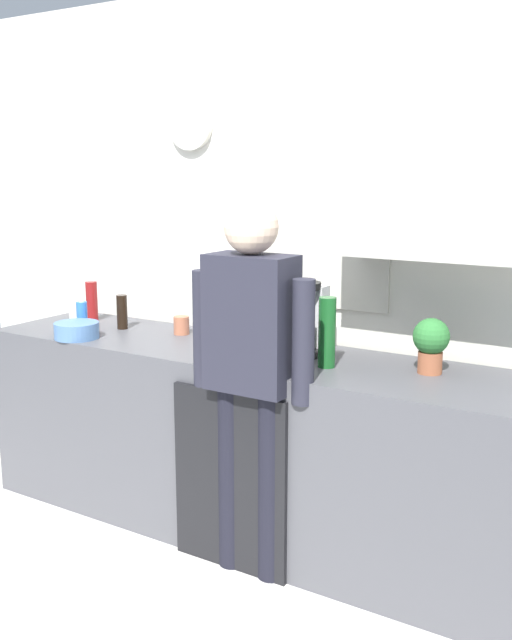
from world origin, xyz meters
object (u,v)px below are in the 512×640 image
at_px(cup_blue_mug, 216,325).
at_px(mixing_bowl, 77,330).
at_px(coffee_maker, 304,321).
at_px(bottle_dark_sauce, 122,312).
at_px(cup_terracotta_mug, 181,325).
at_px(dish_soap, 82,315).
at_px(potted_plant, 431,342).
at_px(person_at_sink, 251,359).
at_px(cup_white_mug, 76,311).
at_px(bottle_red_vinegar, 92,301).
at_px(bottle_green_wine, 327,332).

xyz_separation_m(cup_blue_mug, mixing_bowl, (-0.55, -0.43, -0.01)).
height_order(coffee_maker, bottle_dark_sauce, coffee_maker).
distance_m(cup_terracotta_mug, dish_soap, 0.54).
bearing_deg(coffee_maker, bottle_dark_sauce, -177.51).
bearing_deg(potted_plant, dish_soap, -175.29).
height_order(coffee_maker, potted_plant, coffee_maker).
relative_size(cup_blue_mug, person_at_sink, 0.06).
height_order(coffee_maker, cup_blue_mug, coffee_maker).
relative_size(bottle_dark_sauce, potted_plant, 0.78).
bearing_deg(cup_white_mug, bottle_red_vinegar, 9.94).
height_order(cup_white_mug, mixing_bowl, cup_white_mug).
relative_size(bottle_red_vinegar, potted_plant, 0.96).
distance_m(bottle_dark_sauce, person_at_sink, 1.09).
bearing_deg(bottle_dark_sauce, bottle_red_vinegar, 166.11).
bearing_deg(mixing_bowl, bottle_red_vinegar, 123.90).
height_order(cup_white_mug, cup_blue_mug, cup_blue_mug).
bearing_deg(cup_white_mug, person_at_sink, -16.37).
bearing_deg(coffee_maker, bottle_red_vinegar, 178.97).
xyz_separation_m(bottle_red_vinegar, cup_white_mug, (-0.10, -0.02, -0.06)).
distance_m(coffee_maker, bottle_dark_sauce, 1.06).
relative_size(potted_plant, dish_soap, 1.28).
height_order(cup_blue_mug, mixing_bowl, cup_blue_mug).
bearing_deg(bottle_green_wine, person_at_sink, -132.37).
distance_m(bottle_red_vinegar, cup_white_mug, 0.12).
relative_size(coffee_maker, mixing_bowl, 1.50).
relative_size(cup_white_mug, person_at_sink, 0.06).
distance_m(bottle_green_wine, cup_white_mug, 1.65).
height_order(mixing_bowl, potted_plant, potted_plant).
relative_size(cup_white_mug, mixing_bowl, 0.43).
bearing_deg(coffee_maker, cup_blue_mug, 170.13).
distance_m(coffee_maker, person_at_sink, 0.42).
bearing_deg(bottle_red_vinegar, mixing_bowl, -56.10).
bearing_deg(cup_terracotta_mug, coffee_maker, -1.21).
xyz_separation_m(mixing_bowl, person_at_sink, (1.07, -0.08, 0.02)).
relative_size(cup_terracotta_mug, mixing_bowl, 0.42).
xyz_separation_m(cup_blue_mug, person_at_sink, (0.53, -0.51, 0.01)).
bearing_deg(mixing_bowl, coffee_maker, 16.76).
xyz_separation_m(cup_white_mug, dish_soap, (0.23, -0.18, 0.03)).
bearing_deg(cup_terracotta_mug, dish_soap, -158.82).
xyz_separation_m(bottle_dark_sauce, cup_terracotta_mug, (0.34, 0.06, -0.04)).
bearing_deg(coffee_maker, potted_plant, -2.81).
relative_size(bottle_dark_sauce, dish_soap, 1.00).
height_order(cup_white_mug, person_at_sink, person_at_sink).
height_order(bottle_green_wine, dish_soap, bottle_green_wine).
height_order(coffee_maker, bottle_red_vinegar, coffee_maker).
bearing_deg(bottle_red_vinegar, coffee_maker, -1.03).
distance_m(cup_white_mug, potted_plant, 2.05).
relative_size(bottle_green_wine, bottle_red_vinegar, 1.36).
xyz_separation_m(potted_plant, dish_soap, (-1.81, -0.15, -0.05)).
bearing_deg(bottle_dark_sauce, person_at_sink, -19.51).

